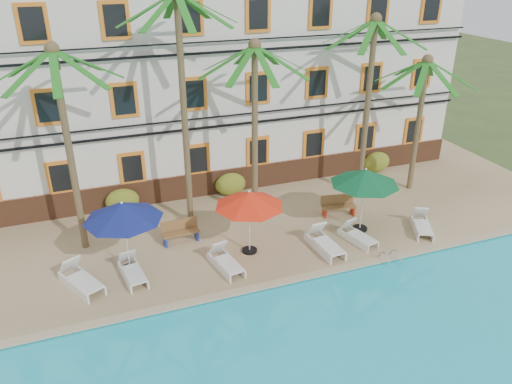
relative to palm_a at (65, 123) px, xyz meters
name	(u,v)px	position (x,y,z in m)	size (l,w,h in m)	color
ground	(285,272)	(6.92, -4.05, -5.37)	(100.00, 100.00, 0.00)	#384C23
pool_deck	(242,211)	(6.92, 0.95, -5.25)	(30.00, 12.00, 0.25)	tan
pool_coping	(295,279)	(6.92, -4.95, -5.09)	(30.00, 0.35, 0.06)	tan
hotel_building	(209,74)	(6.92, 5.93, 0.00)	(25.40, 6.44, 10.22)	silver
palm_a	(65,123)	(0.00, 0.00, 0.00)	(4.47, 4.47, 7.96)	brown
palm_b	(182,84)	(4.42, 0.49, 0.93)	(4.47, 4.47, 9.60)	brown
palm_c	(255,108)	(7.17, -0.06, -0.15)	(4.47, 4.47, 7.69)	brown
palm_d	(370,84)	(12.83, 0.58, 0.23)	(4.47, 4.47, 8.35)	brown
palm_e	(421,104)	(15.47, 0.19, -0.83)	(4.47, 4.47, 6.54)	brown
shrub_left	(122,201)	(1.79, 2.55, -4.57)	(1.50, 0.90, 1.10)	#225C1A
shrub_mid	(231,184)	(6.88, 2.55, -4.57)	(1.50, 0.90, 1.10)	#225C1A
shrub_right	(376,162)	(15.03, 2.55, -4.57)	(1.50, 0.90, 1.10)	#225C1A
umbrella_blue	(123,212)	(1.45, -2.24, -2.71)	(2.83, 2.83, 2.82)	black
umbrella_red	(249,199)	(6.02, -2.60, -2.85)	(2.67, 2.67, 2.66)	black
umbrella_green	(365,177)	(10.99, -2.59, -2.70)	(2.83, 2.83, 2.83)	black
lounger_a	(81,279)	(-0.28, -2.73, -4.81)	(1.56, 2.16, 0.97)	silver
lounger_b	(132,271)	(1.48, -2.79, -4.84)	(0.90, 1.92, 0.87)	silver
lounger_c	(225,261)	(4.80, -3.36, -4.84)	(0.99, 1.96, 0.89)	silver
lounger_d	(324,243)	(8.83, -3.50, -4.81)	(0.85, 2.08, 0.96)	silver
lounger_e	(357,235)	(10.37, -3.37, -4.85)	(1.03, 1.85, 0.83)	silver
lounger_f	(422,225)	(13.37, -3.57, -4.84)	(1.42, 1.95, 0.88)	silver
bench_left	(180,231)	(3.66, -0.90, -4.65)	(1.52, 0.55, 0.93)	olive
bench_right	(338,205)	(10.77, -1.07, -4.65)	(1.56, 0.76, 0.93)	olive
pool_ladder	(390,260)	(10.82, -5.05, -5.12)	(0.54, 0.74, 0.74)	silver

